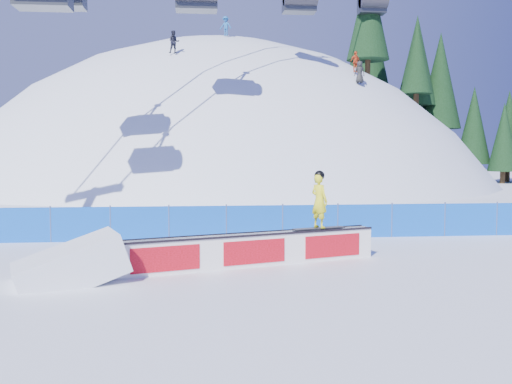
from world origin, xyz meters
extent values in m
plane|color=white|center=(0.00, 0.00, 0.00)|extent=(160.00, 160.00, 0.00)
sphere|color=silver|center=(0.00, 42.00, -18.00)|extent=(64.00, 64.00, 64.00)
cylinder|color=#322214|center=(12.90, 40.10, 11.82)|extent=(0.50, 0.50, 1.40)
cone|color=black|center=(12.90, 40.10, 16.87)|extent=(3.91, 3.91, 8.89)
cylinder|color=#322214|center=(17.12, 42.64, 9.63)|extent=(0.50, 0.50, 1.40)
cone|color=black|center=(17.12, 42.64, 13.58)|extent=(2.95, 2.95, 6.70)
cylinder|color=#322214|center=(17.82, 42.81, 9.17)|extent=(0.50, 0.50, 1.40)
cone|color=black|center=(17.82, 42.81, 13.83)|extent=(3.57, 3.57, 8.12)
cylinder|color=#322214|center=(19.42, 45.62, 7.78)|extent=(0.50, 0.50, 1.40)
cone|color=black|center=(19.42, 45.62, 11.97)|extent=(3.16, 3.16, 7.19)
cylinder|color=#322214|center=(21.57, 43.86, 6.17)|extent=(0.50, 0.50, 1.40)
cone|color=black|center=(21.57, 43.86, 11.34)|extent=(4.03, 4.03, 9.15)
cylinder|color=#322214|center=(22.85, 40.75, 4.97)|extent=(0.50, 0.50, 1.40)
cone|color=black|center=(22.85, 40.75, 9.43)|extent=(3.40, 3.40, 7.72)
cylinder|color=#322214|center=(24.12, 39.10, 3.43)|extent=(0.50, 0.50, 1.40)
cone|color=black|center=(24.12, 39.10, 8.57)|extent=(3.99, 3.99, 9.08)
cylinder|color=#322214|center=(27.23, 41.06, 0.60)|extent=(0.50, 0.50, 1.40)
cone|color=black|center=(27.23, 41.06, 5.42)|extent=(3.71, 3.71, 8.44)
cylinder|color=#322214|center=(27.42, 45.91, 0.60)|extent=(0.50, 0.50, 1.40)
cone|color=black|center=(27.42, 45.91, 6.19)|extent=(4.39, 4.39, 9.99)
cylinder|color=#322214|center=(29.57, 40.66, 0.60)|extent=(0.50, 0.50, 1.40)
cone|color=black|center=(29.57, 40.66, 5.02)|extent=(3.36, 3.36, 7.65)
cylinder|color=#322214|center=(31.87, 44.12, 0.60)|extent=(0.50, 0.50, 1.40)
cone|color=black|center=(31.87, 44.12, 5.35)|extent=(3.65, 3.65, 8.29)
cube|color=blue|center=(0.00, 4.50, 0.60)|extent=(22.00, 0.03, 1.20)
cylinder|color=#3F4A71|center=(-7.00, 4.50, 0.65)|extent=(0.05, 0.05, 1.30)
cylinder|color=#3F4A71|center=(-5.00, 4.50, 0.65)|extent=(0.05, 0.05, 1.30)
cylinder|color=#3F4A71|center=(-3.00, 4.50, 0.65)|extent=(0.05, 0.05, 1.30)
cylinder|color=#3F4A71|center=(-1.00, 4.50, 0.65)|extent=(0.05, 0.05, 1.30)
cylinder|color=#3F4A71|center=(1.00, 4.50, 0.65)|extent=(0.05, 0.05, 1.30)
cylinder|color=#3F4A71|center=(3.00, 4.50, 0.65)|extent=(0.05, 0.05, 1.30)
cylinder|color=#3F4A71|center=(5.00, 4.50, 0.65)|extent=(0.05, 0.05, 1.30)
cylinder|color=#3F4A71|center=(7.00, 4.50, 0.65)|extent=(0.05, 0.05, 1.30)
cylinder|color=#3F4A71|center=(9.00, 4.50, 0.65)|extent=(0.05, 0.05, 1.30)
cylinder|color=#28272E|center=(13.75, 35.15, 16.64)|extent=(2.40, 1.50, 1.50)
cube|color=white|center=(-0.57, -0.24, 0.42)|extent=(7.24, 2.79, 0.84)
cube|color=gray|center=(-0.57, -0.24, 0.86)|extent=(7.18, 2.79, 0.04)
cube|color=black|center=(-0.49, -0.47, 0.87)|extent=(7.11, 2.37, 0.06)
cube|color=black|center=(-0.65, 0.00, 0.87)|extent=(7.11, 2.37, 0.06)
cube|color=red|center=(-0.49, -0.47, 0.42)|extent=(6.75, 2.24, 0.63)
cube|color=red|center=(-0.65, 0.00, 0.42)|extent=(6.75, 2.24, 0.63)
cube|color=black|center=(1.44, 0.43, 0.91)|extent=(1.60, 0.77, 0.03)
imported|color=yellow|center=(1.44, 0.43, 1.70)|extent=(0.62, 0.67, 1.54)
sphere|color=black|center=(1.44, 0.43, 2.42)|extent=(0.29, 0.29, 0.29)
imported|color=black|center=(-3.68, 27.72, 11.22)|extent=(0.82, 0.65, 1.65)
imported|color=#C7401C|center=(10.50, 29.27, 10.24)|extent=(1.05, 0.79, 1.65)
imported|color=#1A599F|center=(0.49, 34.59, 13.95)|extent=(1.23, 1.03, 1.65)
imported|color=black|center=(10.14, 26.76, 9.07)|extent=(0.84, 0.57, 1.65)
camera|label=1|loc=(-1.99, -15.41, 3.07)|focal=40.00mm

